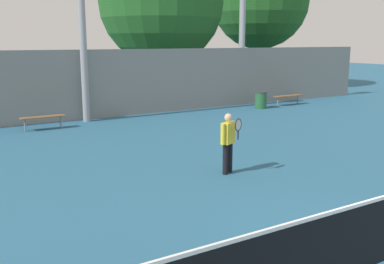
% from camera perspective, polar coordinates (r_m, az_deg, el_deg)
% --- Properties ---
extents(tennis_player, '(0.54, 0.50, 1.51)m').
position_cam_1_polar(tennis_player, '(11.09, 4.62, -1.02)').
color(tennis_player, black).
rests_on(tennis_player, ground_plane).
extents(bench_courtside_near, '(1.73, 0.40, 0.49)m').
position_cam_1_polar(bench_courtside_near, '(23.58, 12.12, 4.45)').
color(bench_courtside_near, brown).
rests_on(bench_courtside_near, ground_plane).
extents(bench_courtside_far, '(1.63, 0.40, 0.49)m').
position_cam_1_polar(bench_courtside_far, '(17.54, -18.42, 1.73)').
color(bench_courtside_far, brown).
rests_on(bench_courtside_far, ground_plane).
extents(light_pole_near_left, '(0.90, 0.60, 9.00)m').
position_cam_1_polar(light_pole_near_left, '(23.33, 6.46, 15.87)').
color(light_pole_near_left, '#939399').
rests_on(light_pole_near_left, ground_plane).
extents(trash_bin, '(0.60, 0.60, 0.81)m').
position_cam_1_polar(trash_bin, '(22.20, 8.72, 4.03)').
color(trash_bin, '#235B33').
rests_on(trash_bin, ground_plane).
extents(back_fence, '(32.96, 0.06, 2.89)m').
position_cam_1_polar(back_fence, '(19.15, -13.93, 5.79)').
color(back_fence, gray).
rests_on(back_fence, ground_plane).
extents(tree_green_broad, '(6.72, 6.72, 8.65)m').
position_cam_1_polar(tree_green_broad, '(25.14, -3.93, 16.14)').
color(tree_green_broad, brown).
rests_on(tree_green_broad, ground_plane).
extents(tree_dark_dense, '(6.54, 6.54, 9.22)m').
position_cam_1_polar(tree_dark_dense, '(31.92, 8.66, 16.23)').
color(tree_dark_dense, brown).
rests_on(tree_dark_dense, ground_plane).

